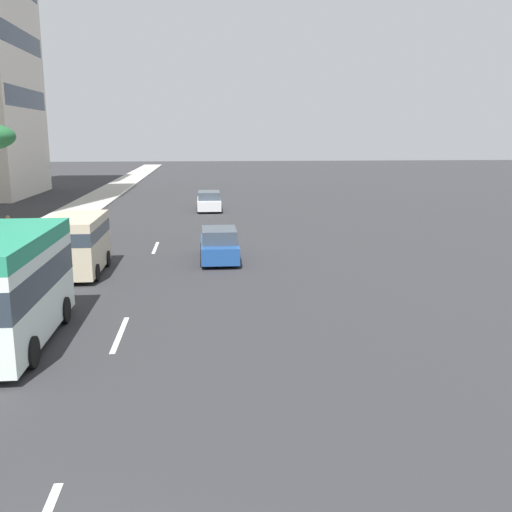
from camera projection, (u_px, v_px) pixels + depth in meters
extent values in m
plane|color=#2D2D30|center=(163.00, 229.00, 36.72)|extent=(198.00, 198.00, 0.00)
cube|color=#B2ADA3|center=(48.00, 230.00, 36.05)|extent=(162.00, 3.45, 0.15)
cube|color=silver|center=(120.00, 334.00, 17.29)|extent=(3.20, 0.16, 0.01)
cube|color=silver|center=(156.00, 248.00, 30.60)|extent=(3.20, 0.16, 0.01)
cube|color=#1E478C|center=(219.00, 249.00, 27.41)|extent=(4.19, 1.73, 0.77)
cube|color=#38424C|center=(219.00, 235.00, 27.06)|extent=(2.30, 1.59, 0.63)
cylinder|color=black|center=(203.00, 249.00, 28.65)|extent=(0.64, 0.22, 0.64)
cylinder|color=black|center=(234.00, 248.00, 28.80)|extent=(0.64, 0.22, 0.64)
cylinder|color=black|center=(203.00, 260.00, 26.12)|extent=(0.64, 0.22, 0.64)
cylinder|color=black|center=(238.00, 259.00, 26.27)|extent=(0.64, 0.22, 0.64)
cube|color=beige|center=(77.00, 243.00, 24.58)|extent=(4.64, 2.06, 2.30)
cube|color=#2D3842|center=(76.00, 232.00, 24.47)|extent=(4.65, 2.06, 0.55)
cylinder|color=black|center=(96.00, 273.00, 23.51)|extent=(0.72, 0.24, 0.72)
cylinder|color=black|center=(47.00, 274.00, 23.34)|extent=(0.72, 0.24, 0.72)
cylinder|color=black|center=(107.00, 259.00, 26.22)|extent=(0.72, 0.24, 0.72)
cylinder|color=black|center=(63.00, 259.00, 26.05)|extent=(0.72, 0.24, 0.72)
cube|color=silver|center=(209.00, 203.00, 45.79)|extent=(4.70, 1.83, 0.75)
cube|color=#38424C|center=(209.00, 195.00, 45.42)|extent=(2.59, 1.68, 0.61)
cylinder|color=black|center=(199.00, 204.00, 47.18)|extent=(0.64, 0.22, 0.64)
cylinder|color=black|center=(219.00, 204.00, 47.33)|extent=(0.64, 0.22, 0.64)
cylinder|color=black|center=(198.00, 209.00, 44.34)|extent=(0.64, 0.22, 0.64)
cylinder|color=black|center=(220.00, 208.00, 44.49)|extent=(0.64, 0.22, 0.64)
cube|color=silver|center=(8.00, 294.00, 16.19)|extent=(6.30, 2.22, 2.50)
cube|color=#268C66|center=(3.00, 243.00, 15.88)|extent=(6.30, 2.22, 0.48)
cube|color=#28333D|center=(6.00, 278.00, 16.09)|extent=(6.31, 2.23, 0.83)
cylinder|color=black|center=(31.00, 352.00, 14.72)|extent=(0.84, 0.26, 0.84)
cylinder|color=black|center=(64.00, 310.00, 18.28)|extent=(0.84, 0.26, 0.84)
cylinder|color=#333338|center=(9.00, 242.00, 29.20)|extent=(0.14, 0.14, 0.86)
cylinder|color=#333338|center=(10.00, 241.00, 29.36)|extent=(0.14, 0.14, 0.86)
cube|color=#4C8C66|center=(9.00, 226.00, 29.12)|extent=(0.27, 0.35, 0.68)
sphere|color=#9E7251|center=(8.00, 218.00, 29.03)|extent=(0.23, 0.23, 0.23)
cube|color=#2D3847|center=(26.00, 98.00, 55.42)|extent=(12.79, 0.08, 1.86)
cube|color=#2D3847|center=(22.00, 40.00, 54.31)|extent=(12.79, 0.08, 1.86)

